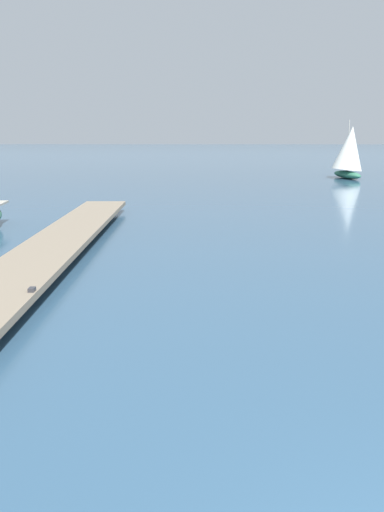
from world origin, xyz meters
The scene contains 2 objects.
floating_dock centered at (-6.88, 12.30, 0.36)m, with size 2.39×23.10×0.53m.
distant_sailboat centered at (8.83, 44.16, 2.12)m, with size 3.08×4.88×4.62m.
Camera 1 is at (-2.50, -3.39, 3.53)m, focal length 41.14 mm.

